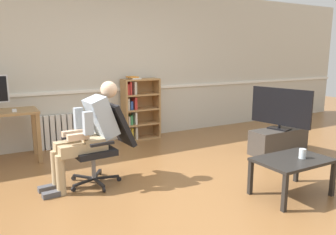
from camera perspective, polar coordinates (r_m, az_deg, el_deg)
ground_plane at (r=3.88m, az=4.34°, el=-12.55°), size 18.00×18.00×0.00m
back_wall at (r=5.94m, az=-9.95°, el=8.94°), size 12.00×0.13×2.70m
computer_mouse at (r=5.05m, az=-25.15°, el=1.12°), size 0.06×0.10×0.03m
bookshelf at (r=5.99m, az=-5.27°, el=1.41°), size 0.68×0.29×1.16m
radiator at (r=5.75m, az=-17.13°, el=-2.19°), size 0.91×0.08×0.56m
office_chair at (r=4.05m, az=-10.94°, el=-3.88°), size 0.81×0.62×0.97m
person_seated at (r=3.95m, az=-13.59°, el=-2.39°), size 0.97×0.41×1.23m
tv_stand at (r=5.48m, az=18.61°, el=-3.90°), size 0.95×0.36×0.38m
tv_screen at (r=5.37m, az=18.97°, el=1.59°), size 0.26×0.98×0.64m
coffee_table at (r=3.88m, az=20.82°, el=-7.44°), size 0.82×0.54×0.42m
drinking_glass at (r=3.90m, az=22.33°, el=-5.82°), size 0.07×0.07×0.11m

